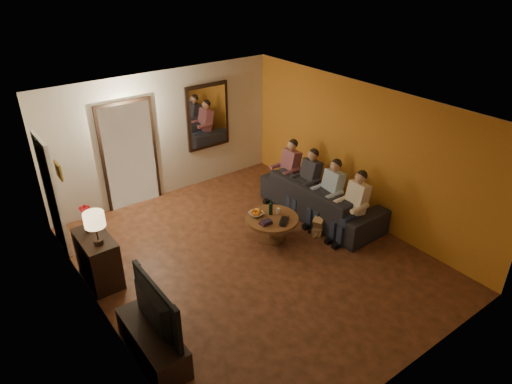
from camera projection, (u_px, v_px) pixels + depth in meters
floor at (252, 258)px, 7.75m from camera, size 5.00×6.00×0.01m
ceiling at (252, 110)px, 6.52m from camera, size 5.00×6.00×0.01m
back_wall at (165, 135)px, 9.25m from camera, size 5.00×0.02×2.60m
front_wall at (413, 293)px, 5.01m from camera, size 5.00×0.02×2.60m
left_wall at (94, 245)px, 5.82m from camera, size 0.02×6.00×2.60m
right_wall at (361, 153)px, 8.44m from camera, size 0.02×6.00×2.60m
orange_accent at (360, 153)px, 8.44m from camera, size 0.01×6.00×2.60m
kitchen_doorway at (130, 156)px, 8.94m from camera, size 1.00×0.06×2.10m
door_trim at (130, 156)px, 8.93m from camera, size 1.12×0.04×2.22m
fridge_glimpse at (142, 160)px, 9.14m from camera, size 0.45×0.03×1.70m
mirror_frame at (208, 116)px, 9.66m from camera, size 1.00×0.05×1.40m
mirror_glass at (208, 117)px, 9.63m from camera, size 0.86×0.02×1.26m
white_door at (52, 195)px, 7.60m from camera, size 0.06×0.85×2.04m
framed_art at (58, 171)px, 6.49m from camera, size 0.03×0.28×0.24m
art_canvas at (59, 170)px, 6.50m from camera, size 0.01×0.22×0.18m
dresser at (98, 259)px, 7.06m from camera, size 0.45×0.90×0.80m
table_lamp at (96, 228)px, 6.59m from camera, size 0.30×0.30×0.54m
flower_vase at (86, 219)px, 6.93m from camera, size 0.14×0.14×0.44m
tv_stand at (153, 342)px, 5.81m from camera, size 0.45×1.28×0.43m
tv at (148, 310)px, 5.55m from camera, size 1.18×0.15×0.68m
sofa at (321, 198)px, 8.83m from camera, size 2.57×1.06×0.74m
person_a at (354, 208)px, 8.03m from camera, size 0.60×0.40×1.20m
person_b at (329, 195)px, 8.46m from camera, size 0.60×0.40×1.20m
person_c at (308, 183)px, 8.88m from camera, size 0.60×0.40×1.20m
person_d at (288, 173)px, 9.31m from camera, size 0.60×0.40×1.20m
dog at (322, 217)px, 8.38m from camera, size 0.61×0.45×0.56m
coffee_table at (272, 228)px, 8.16m from camera, size 1.07×1.07×0.45m
bowl at (256, 214)px, 8.09m from camera, size 0.26×0.26×0.06m
oranges at (256, 211)px, 8.06m from camera, size 0.20×0.20×0.08m
wine_bottle at (271, 207)px, 8.07m from camera, size 0.07×0.07×0.31m
wine_glass at (278, 211)px, 8.16m from camera, size 0.06×0.06×0.10m
book_stack at (266, 222)px, 7.85m from camera, size 0.20×0.15×0.07m
laptop at (286, 222)px, 7.90m from camera, size 0.39×0.37×0.03m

